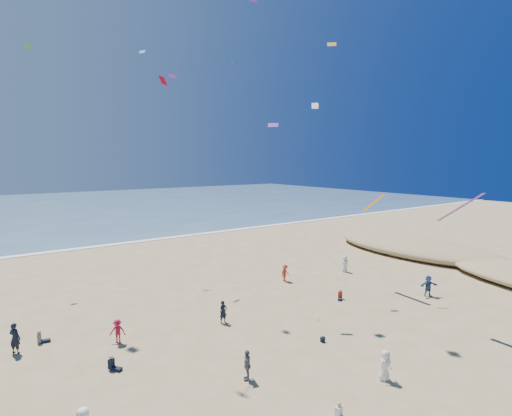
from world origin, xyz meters
TOP-DOWN VIEW (x-y plane):
  - ocean at (0.00, 95.00)m, footprint 220.00×100.00m
  - surf_line at (0.00, 45.00)m, footprint 220.00×1.20m
  - standing_flyers at (4.47, 9.43)m, footprint 32.22×50.12m
  - seated_group at (2.30, 7.46)m, footprint 22.54×23.73m
  - navy_bag at (6.68, 7.21)m, footprint 0.28×0.18m
  - kites_aloft at (8.58, 11.67)m, footprint 40.43×40.04m

SIDE VIEW (x-z plane):
  - ocean at x=0.00m, z-range 0.00..0.06m
  - surf_line at x=0.00m, z-range 0.00..0.08m
  - navy_bag at x=6.68m, z-range 0.00..0.34m
  - seated_group at x=2.30m, z-range 0.00..0.84m
  - standing_flyers at x=4.47m, z-range -0.10..1.80m
  - kites_aloft at x=8.58m, z-range 1.73..28.84m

